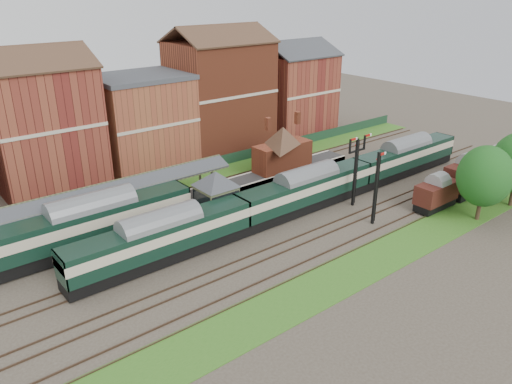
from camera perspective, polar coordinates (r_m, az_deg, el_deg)
ground at (r=52.62m, az=0.27°, el=-4.01°), size 160.00×160.00×0.00m
grass_back at (r=64.72m, az=-8.71°, el=1.03°), size 90.00×4.50×0.06m
grass_front at (r=45.14m, az=10.06°, el=-9.27°), size 90.00×5.00×0.06m
fence at (r=66.09m, az=-9.63°, el=2.11°), size 90.00×0.12×1.50m
platform at (r=57.26m, az=-9.82°, el=-1.50°), size 55.00×3.40×1.00m
signal_box at (r=52.01m, az=-4.55°, el=-0.54°), size 5.40×5.40×6.00m
brick_hut at (r=57.29m, az=2.10°, el=-0.39°), size 3.20×2.64×2.94m
station_building at (r=65.25m, az=3.06°, el=5.12°), size 8.10×8.10×5.90m
canopy at (r=53.34m, az=-15.70°, el=0.87°), size 26.00×3.89×4.08m
semaphore_bracket at (r=57.04m, az=11.32°, el=2.77°), size 3.60×0.25×8.18m
semaphore_siding at (r=53.13m, az=13.54°, el=0.51°), size 1.23×0.25×8.00m
yard_lamp at (r=62.37m, az=24.80°, el=2.17°), size 2.60×0.22×7.00m
town_backdrop at (r=70.15m, az=-12.98°, el=8.41°), size 69.00×10.00×16.00m
dmu_train at (r=55.83m, az=5.80°, el=0.27°), size 54.76×2.88×4.21m
platform_railcar at (r=50.01m, az=-18.08°, el=-3.34°), size 19.81×3.12×4.56m
goods_van_a at (r=64.97m, az=23.14°, el=1.65°), size 6.79×2.94×4.12m
goods_van_b at (r=59.53m, az=19.90°, el=-0.15°), size 5.47×2.37×3.32m
goods_van_c at (r=71.22m, az=25.97°, el=2.81°), size 6.35×2.75×3.85m
tree_far at (r=57.47m, az=24.70°, el=1.65°), size 5.71×5.71×8.33m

